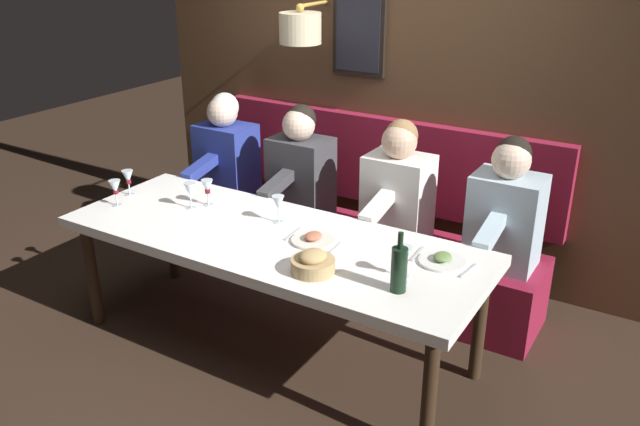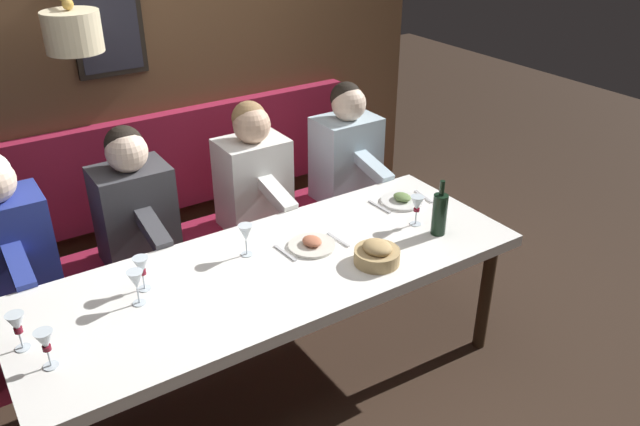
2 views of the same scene
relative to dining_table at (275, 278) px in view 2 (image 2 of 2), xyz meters
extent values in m
plane|color=#332319|center=(0.00, 0.00, -0.68)|extent=(12.00, 12.00, 0.00)
cube|color=white|center=(0.00, 0.00, 0.03)|extent=(0.90, 2.43, 0.06)
cylinder|color=#352416|center=(-0.35, -1.11, -0.34)|extent=(0.07, 0.07, 0.68)
cylinder|color=#352416|center=(0.35, -1.11, -0.34)|extent=(0.07, 0.07, 0.68)
cylinder|color=#352416|center=(0.35, 1.11, -0.34)|extent=(0.07, 0.07, 0.68)
cube|color=maroon|center=(0.89, 0.00, -0.45)|extent=(0.52, 2.63, 0.45)
cube|color=brown|center=(1.48, 0.00, 0.77)|extent=(0.10, 3.83, 2.90)
cube|color=maroon|center=(1.39, 0.00, 0.09)|extent=(0.10, 2.63, 0.64)
cube|color=black|center=(1.42, 0.23, 0.96)|extent=(0.04, 0.40, 0.56)
cube|color=#23232D|center=(1.40, 0.23, 0.96)|extent=(0.01, 0.34, 0.50)
cylinder|color=beige|center=(1.08, 0.49, 1.02)|extent=(0.28, 0.28, 0.20)
sphere|color=#B78E3D|center=(1.08, 0.49, 1.15)|extent=(0.06, 0.06, 0.06)
cube|color=silver|center=(0.89, -1.04, 0.05)|extent=(0.30, 0.40, 0.56)
sphere|color=beige|center=(0.87, -1.04, 0.43)|extent=(0.22, 0.22, 0.22)
sphere|color=black|center=(0.90, -1.04, 0.46)|extent=(0.20, 0.20, 0.20)
cube|color=silver|center=(0.60, -1.04, 0.09)|extent=(0.33, 0.09, 0.14)
cube|color=white|center=(0.89, -0.36, 0.05)|extent=(0.30, 0.40, 0.56)
sphere|color=#D1A889|center=(0.87, -0.36, 0.43)|extent=(0.22, 0.22, 0.22)
sphere|color=#937047|center=(0.90, -0.36, 0.46)|extent=(0.20, 0.20, 0.20)
cube|color=white|center=(0.60, -0.36, 0.09)|extent=(0.33, 0.09, 0.14)
cube|color=#3D3D42|center=(0.89, 0.38, 0.05)|extent=(0.30, 0.40, 0.56)
sphere|color=beige|center=(0.87, 0.38, 0.43)|extent=(0.22, 0.22, 0.22)
sphere|color=black|center=(0.90, 0.38, 0.46)|extent=(0.20, 0.20, 0.20)
cube|color=#3D3D42|center=(0.60, 0.38, 0.09)|extent=(0.33, 0.09, 0.14)
cube|color=#283893|center=(0.89, 1.02, 0.05)|extent=(0.30, 0.40, 0.56)
cube|color=#283893|center=(0.60, 1.02, 0.09)|extent=(0.33, 0.09, 0.14)
cylinder|color=white|center=(0.18, -0.93, 0.07)|extent=(0.24, 0.24, 0.01)
ellipsoid|color=#668447|center=(0.18, -0.93, 0.10)|extent=(0.11, 0.09, 0.04)
cube|color=silver|center=(0.16, -1.08, 0.07)|extent=(0.17, 0.04, 0.01)
cube|color=silver|center=(0.20, -0.79, 0.07)|extent=(0.18, 0.02, 0.01)
cylinder|color=silver|center=(0.05, -0.24, 0.07)|extent=(0.24, 0.24, 0.01)
ellipsoid|color=#B76647|center=(0.05, -0.24, 0.10)|extent=(0.11, 0.09, 0.04)
cube|color=silver|center=(0.03, -0.39, 0.07)|extent=(0.17, 0.03, 0.01)
cube|color=silver|center=(0.07, -0.10, 0.07)|extent=(0.18, 0.03, 0.01)
cylinder|color=silver|center=(-0.14, 1.05, 0.07)|extent=(0.06, 0.06, 0.00)
cylinder|color=silver|center=(-0.14, 1.05, 0.11)|extent=(0.01, 0.01, 0.07)
cone|color=silver|center=(-0.14, 1.05, 0.19)|extent=(0.07, 0.07, 0.08)
cylinder|color=maroon|center=(-0.14, 1.05, 0.15)|extent=(0.03, 0.03, 0.02)
cylinder|color=silver|center=(0.03, 1.12, 0.07)|extent=(0.06, 0.06, 0.00)
cylinder|color=silver|center=(0.03, 1.12, 0.11)|extent=(0.01, 0.01, 0.07)
cone|color=silver|center=(0.03, 1.12, 0.19)|extent=(0.07, 0.07, 0.08)
cylinder|color=maroon|center=(0.03, 1.12, 0.16)|extent=(0.03, 0.03, 0.02)
cylinder|color=silver|center=(0.16, 0.58, 0.07)|extent=(0.06, 0.06, 0.00)
cylinder|color=silver|center=(0.16, 0.58, 0.11)|extent=(0.01, 0.01, 0.07)
cone|color=silver|center=(0.16, 0.58, 0.19)|extent=(0.07, 0.07, 0.08)
cylinder|color=maroon|center=(0.16, 0.58, 0.16)|extent=(0.03, 0.03, 0.02)
cylinder|color=silver|center=(-0.05, -0.83, 0.07)|extent=(0.06, 0.06, 0.00)
cylinder|color=silver|center=(-0.05, -0.83, 0.11)|extent=(0.01, 0.01, 0.07)
cone|color=silver|center=(-0.05, -0.83, 0.19)|extent=(0.07, 0.07, 0.08)
cylinder|color=maroon|center=(-0.05, -0.83, 0.15)|extent=(0.03, 0.03, 0.02)
cylinder|color=silver|center=(0.07, 0.64, 0.07)|extent=(0.06, 0.06, 0.00)
cylinder|color=silver|center=(0.07, 0.64, 0.11)|extent=(0.01, 0.01, 0.07)
cone|color=silver|center=(0.07, 0.64, 0.19)|extent=(0.07, 0.07, 0.08)
cylinder|color=silver|center=(0.17, 0.06, 0.07)|extent=(0.06, 0.06, 0.00)
cylinder|color=silver|center=(0.17, 0.06, 0.11)|extent=(0.01, 0.01, 0.07)
cone|color=silver|center=(0.17, 0.06, 0.19)|extent=(0.07, 0.07, 0.08)
cylinder|color=black|center=(-0.19, -0.86, 0.17)|extent=(0.08, 0.08, 0.22)
cylinder|color=black|center=(-0.19, -0.86, 0.32)|extent=(0.03, 0.03, 0.08)
cylinder|color=tan|center=(-0.24, -0.42, 0.10)|extent=(0.22, 0.22, 0.07)
ellipsoid|color=tan|center=(-0.24, -0.42, 0.15)|extent=(0.15, 0.13, 0.06)
camera|label=1|loc=(-2.66, -1.93, 1.60)|focal=36.73mm
camera|label=2|loc=(-2.25, 1.22, 1.72)|focal=35.84mm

